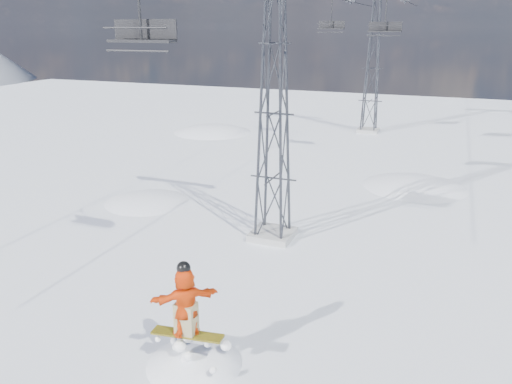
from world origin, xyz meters
TOP-DOWN VIEW (x-y plane):
  - ground at (0.00, 0.00)m, footprint 120.00×120.00m
  - snow_terrain at (-4.77, 21.24)m, footprint 39.00×37.00m
  - lift_tower_near at (0.80, 8.00)m, footprint 5.20×1.80m
  - lift_tower_far at (0.80, 33.00)m, footprint 5.20×1.80m
  - lift_chair_near at (-1.40, 2.26)m, footprint 2.19×0.63m
  - lift_chair_mid at (3.00, 22.53)m, footprint 2.07×0.59m
  - lift_chair_far at (-1.40, 26.57)m, footprint 1.93×0.56m

SIDE VIEW (x-z plane):
  - snow_terrain at x=-4.77m, z-range -20.59..1.41m
  - ground at x=0.00m, z-range 0.00..0.00m
  - lift_tower_near at x=0.80m, z-range -0.24..11.18m
  - lift_tower_far at x=0.80m, z-range -0.24..11.18m
  - lift_chair_near at x=-1.40m, z-range 7.32..10.03m
  - lift_chair_mid at x=3.00m, z-range 7.51..10.08m
  - lift_chair_far at x=-1.40m, z-range 7.73..10.13m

